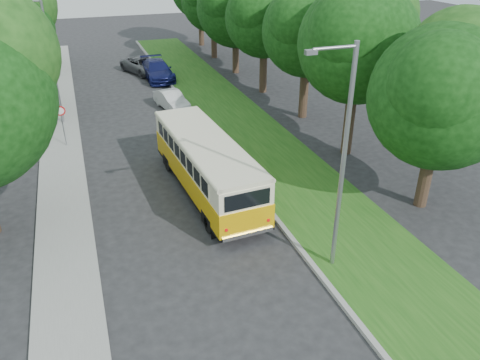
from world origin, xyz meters
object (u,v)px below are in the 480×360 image
object	(u,v)px
lamppost_far	(50,58)
car_white	(172,100)
car_silver	(202,132)
vintage_bus	(207,167)
car_blue	(157,70)
car_grey	(143,65)
lamppost_near	(341,157)

from	to	relation	value
lamppost_far	car_white	size ratio (longest dim) A/B	2.01
car_silver	vintage_bus	bearing A→B (deg)	-102.09
car_blue	vintage_bus	bearing A→B (deg)	-95.55
car_blue	car_grey	xyz separation A→B (m)	(-0.76, 2.38, -0.09)
car_silver	car_white	xyz separation A→B (m)	(-0.36, 6.54, -0.12)
car_white	lamppost_near	bearing A→B (deg)	-96.09
vintage_bus	car_blue	bearing A→B (deg)	82.12
vintage_bus	lamppost_near	bearing A→B (deg)	-71.90
car_silver	lamppost_near	bearing A→B (deg)	-82.63
lamppost_near	lamppost_far	bearing A→B (deg)	115.71
vintage_bus	car_blue	distance (m)	19.94
car_white	car_blue	world-z (taller)	car_blue
lamppost_far	vintage_bus	xyz separation A→B (m)	(6.23, -11.81, -2.75)
vintage_bus	car_grey	world-z (taller)	vintage_bus
lamppost_far	car_silver	world-z (taller)	lamppost_far
vintage_bus	car_white	bearing A→B (deg)	81.69
vintage_bus	car_grey	xyz separation A→B (m)	(0.70, 22.25, -0.69)
car_blue	car_white	bearing A→B (deg)	-94.86
vintage_bus	car_silver	xyz separation A→B (m)	(1.35, 5.69, -0.64)
lamppost_far	car_white	distance (m)	8.04
car_white	car_silver	bearing A→B (deg)	-98.02
lamppost_far	car_silver	xyz separation A→B (m)	(7.59, -6.13, -3.38)
car_silver	car_white	bearing A→B (deg)	94.42
car_grey	vintage_bus	bearing A→B (deg)	-113.55
lamppost_near	car_white	size ratio (longest dim) A/B	2.15
car_silver	car_blue	world-z (taller)	car_blue
lamppost_far	car_grey	bearing A→B (deg)	56.42
lamppost_far	vintage_bus	size ratio (longest dim) A/B	0.81
car_white	car_blue	distance (m)	7.67
lamppost_far	car_grey	xyz separation A→B (m)	(6.93, 10.44, -3.44)
lamppost_far	vintage_bus	bearing A→B (deg)	-62.17
car_white	car_grey	xyz separation A→B (m)	(-0.29, 10.03, 0.06)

